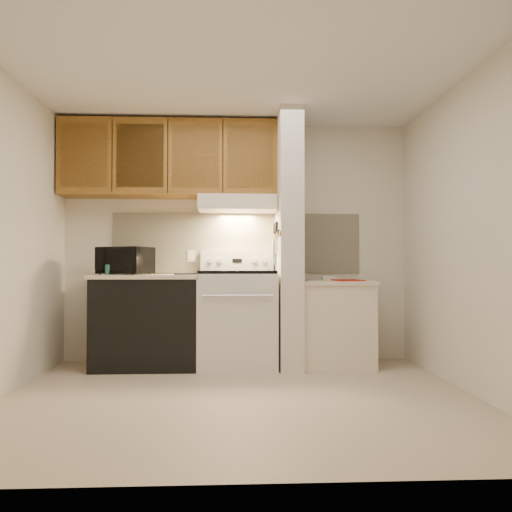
{
  "coord_description": "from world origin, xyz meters",
  "views": [
    {
      "loc": [
        -0.04,
        -3.78,
        0.99
      ],
      "look_at": [
        0.17,
        0.75,
        1.08
      ],
      "focal_mm": 35.0,
      "sensor_mm": 36.0,
      "label": 1
    }
  ],
  "objects": [
    {
      "name": "pillar_trim",
      "position": [
        0.39,
        1.15,
        1.3
      ],
      "size": [
        0.01,
        0.7,
        0.04
      ],
      "primitive_type": "cube",
      "color": "#8F5F23",
      "rests_on": "partition_pillar"
    },
    {
      "name": "cab_door_c",
      "position": [
        -0.42,
        1.17,
        2.08
      ],
      "size": [
        0.46,
        0.01,
        0.63
      ],
      "primitive_type": "cube",
      "color": "#8F5F23",
      "rests_on": "upper_cabinets"
    },
    {
      "name": "cab_door_a",
      "position": [
        -1.51,
        1.17,
        2.08
      ],
      "size": [
        0.46,
        0.01,
        0.63
      ],
      "primitive_type": "cube",
      "color": "#8F5F23",
      "rests_on": "upper_cabinets"
    },
    {
      "name": "cab_door_b",
      "position": [
        -0.96,
        1.17,
        2.08
      ],
      "size": [
        0.46,
        0.01,
        0.63
      ],
      "primitive_type": "cube",
      "color": "#8F5F23",
      "rests_on": "upper_cabinets"
    },
    {
      "name": "teal_jar",
      "position": [
        -1.23,
        1.06,
        0.96
      ],
      "size": [
        0.1,
        0.1,
        0.1
      ],
      "primitive_type": "cylinder",
      "rotation": [
        0.0,
        0.0,
        0.19
      ],
      "color": "#1D6452",
      "rests_on": "left_countertop"
    },
    {
      "name": "knife_handle_a",
      "position": [
        0.38,
        0.95,
        1.37
      ],
      "size": [
        0.02,
        0.02,
        0.1
      ],
      "primitive_type": "cylinder",
      "color": "black",
      "rests_on": "knife_strip"
    },
    {
      "name": "wall_right",
      "position": [
        1.8,
        0.0,
        1.25
      ],
      "size": [
        0.02,
        3.0,
        2.5
      ],
      "primitive_type": "cube",
      "color": "beige",
      "rests_on": "floor"
    },
    {
      "name": "left_countertop",
      "position": [
        -0.88,
        1.17,
        0.89
      ],
      "size": [
        1.04,
        0.67,
        0.04
      ],
      "primitive_type": "cube",
      "color": "beige",
      "rests_on": "dishwasher_front"
    },
    {
      "name": "cab_door_d",
      "position": [
        0.13,
        1.17,
        2.08
      ],
      "size": [
        0.46,
        0.01,
        0.63
      ],
      "primitive_type": "cube",
      "color": "#8F5F23",
      "rests_on": "upper_cabinets"
    },
    {
      "name": "knife_handle_b",
      "position": [
        0.38,
        1.02,
        1.37
      ],
      "size": [
        0.02,
        0.02,
        0.1
      ],
      "primitive_type": "cylinder",
      "color": "black",
      "rests_on": "knife_strip"
    },
    {
      "name": "range_display",
      "position": [
        0.0,
        1.4,
        1.05
      ],
      "size": [
        0.1,
        0.01,
        0.04
      ],
      "primitive_type": "cube",
      "color": "black",
      "rests_on": "range_backguard"
    },
    {
      "name": "oven_mitt",
      "position": [
        0.38,
        1.32,
        1.13
      ],
      "size": [
        0.03,
        0.11,
        0.25
      ],
      "primitive_type": "cube",
      "color": "gray",
      "rests_on": "partition_pillar"
    },
    {
      "name": "right_cab_base",
      "position": [
        0.97,
        1.15,
        0.4
      ],
      "size": [
        0.7,
        0.6,
        0.81
      ],
      "primitive_type": "cube",
      "color": "#F1DEC7",
      "rests_on": "floor"
    },
    {
      "name": "oven_handle",
      "position": [
        0.0,
        0.8,
        0.72
      ],
      "size": [
        0.65,
        0.02,
        0.02
      ],
      "primitive_type": "cylinder",
      "rotation": [
        0.0,
        1.57,
        0.0
      ],
      "color": "silver",
      "rests_on": "range_body"
    },
    {
      "name": "red_folder",
      "position": [
        1.07,
        1.0,
        0.86
      ],
      "size": [
        0.27,
        0.35,
        0.01
      ],
      "primitive_type": "cube",
      "rotation": [
        0.0,
        0.0,
        0.08
      ],
      "color": "#A71508",
      "rests_on": "right_countertop"
    },
    {
      "name": "partition_pillar",
      "position": [
        0.51,
        1.15,
        1.25
      ],
      "size": [
        0.22,
        0.7,
        2.5
      ],
      "primitive_type": "cube",
      "color": "silver",
      "rests_on": "floor"
    },
    {
      "name": "wall_back",
      "position": [
        0.0,
        1.5,
        1.25
      ],
      "size": [
        3.6,
        2.5,
        0.02
      ],
      "primitive_type": "cube",
      "rotation": [
        1.57,
        0.0,
        0.0
      ],
      "color": "beige",
      "rests_on": "floor"
    },
    {
      "name": "cab_gap_c",
      "position": [
        -0.14,
        1.16,
        2.08
      ],
      "size": [
        0.01,
        0.01,
        0.73
      ],
      "primitive_type": "cube",
      "color": "black",
      "rests_on": "upper_cabinets"
    },
    {
      "name": "ceiling",
      "position": [
        0.0,
        0.0,
        2.5
      ],
      "size": [
        3.6,
        3.6,
        0.0
      ],
      "primitive_type": "plane",
      "rotation": [
        3.14,
        0.0,
        0.0
      ],
      "color": "white",
      "rests_on": "wall_back"
    },
    {
      "name": "oven_window",
      "position": [
        0.0,
        0.84,
        0.5
      ],
      "size": [
        0.5,
        0.01,
        0.3
      ],
      "primitive_type": "cube",
      "color": "black",
      "rests_on": "range_body"
    },
    {
      "name": "cab_gap_a",
      "position": [
        -1.23,
        1.16,
        2.08
      ],
      "size": [
        0.01,
        0.01,
        0.73
      ],
      "primitive_type": "cube",
      "color": "black",
      "rests_on": "upper_cabinets"
    },
    {
      "name": "microwave",
      "position": [
        -1.1,
        1.15,
        1.04
      ],
      "size": [
        0.58,
        0.5,
        0.27
      ],
      "primitive_type": "imported",
      "rotation": [
        0.0,
        0.0,
        -0.42
      ],
      "color": "black",
      "rests_on": "left_countertop"
    },
    {
      "name": "knife_handle_c",
      "position": [
        0.38,
        1.1,
        1.37
      ],
      "size": [
        0.02,
        0.02,
        0.1
      ],
      "primitive_type": "cylinder",
      "color": "black",
      "rests_on": "knife_strip"
    },
    {
      "name": "range_knob_right_inner",
      "position": [
        0.18,
        1.4,
        1.05
      ],
      "size": [
        0.05,
        0.02,
        0.05
      ],
      "primitive_type": "cylinder",
      "rotation": [
        1.57,
        0.0,
        0.0
      ],
      "color": "silver",
      "rests_on": "range_backguard"
    },
    {
      "name": "cooktop",
      "position": [
        0.0,
        1.16,
        0.94
      ],
      "size": [
        0.74,
        0.64,
        0.03
      ],
      "primitive_type": "cube",
      "color": "black",
      "rests_on": "range_body"
    },
    {
      "name": "knife_blade_c",
      "position": [
        0.38,
        1.11,
        1.2
      ],
      "size": [
        0.01,
        0.04,
        0.2
      ],
      "primitive_type": "cube",
      "color": "silver",
      "rests_on": "knife_strip"
    },
    {
      "name": "range_hood",
      "position": [
        0.0,
        1.28,
        1.62
      ],
      "size": [
        0.78,
        0.44,
        0.15
      ],
      "primitive_type": "cube",
      "color": "#F1DEC7",
      "rests_on": "upper_cabinets"
    },
    {
      "name": "outlet",
      "position": [
        -0.48,
        1.48,
        1.1
      ],
      "size": [
        0.08,
        0.01,
        0.12
      ],
      "primitive_type": "cube",
      "color": "#F1DEC7",
      "rests_on": "backsplash"
    },
    {
      "name": "range_knob_left_outer",
      "position": [
        -0.28,
        1.4,
        1.05
      ],
      "size": [
        0.05,
        0.02,
        0.05
      ],
      "primitive_type": "cylinder",
      "rotation": [
        1.57,
        0.0,
        0.0
      ],
      "color": "silver",
      "rests_on": "range_backguard"
    },
    {
      "name": "right_countertop",
      "position": [
        0.97,
        1.15,
        0.83
      ],
      "size": [
        0.74,
        0.64,
        0.04
      ],
      "primitive_type": "cube",
      "color": "beige",
      "rests_on": "right_cab_base"
    },
    {
      "name": "spoon_rest",
      "position": [
        -0.48,
        0.97,
        0.92
      ],
      "size": [
        0.24,
        0.15,
        0.02
      ],
      "primitive_type": "cube",
      "rotation": [
        0.0,
        0.0,
        0.38
      ],
      "color": "black",
      "rests_on": "left_countertop"
    },
    {
      "name": "knife_blade_d",
      "position": [
        0.38,
        1.19,
        1.22
      ],
      "size": [
        0.01,
        0.04,
        0.16
      ],
      "primitive_type": "cube",
      "color": "silver",
      "rests_on": "knife_strip"
    },
    {
      "name": "knife_strip",
      "position": [
        0.39,
        1.1,
        1.32
      ],
      "size": [
        0.02,
        0.42,
        0.04
      ],
      "primitive_type": "cube",
      "color": "black",
      "rests_on": "partition_pillar"
    },
    {
      "name": "cab_gap_b",
      "position": [
        -0.69,
        1.16,
        2.08
      ],
      "size": [
        0.01,
        0.01,
        0.73
      ],
      "primitive_type": "cube",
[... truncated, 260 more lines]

